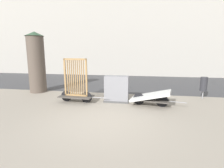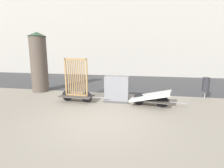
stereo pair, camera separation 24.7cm
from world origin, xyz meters
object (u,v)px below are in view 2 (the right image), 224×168
(bike_cart_with_bedframe, at_px, (77,88))
(bike_cart_with_mattress, at_px, (150,97))
(trash_bin, at_px, (206,85))
(advertising_column, at_px, (39,62))
(utility_cabinet, at_px, (117,90))

(bike_cart_with_bedframe, bearing_deg, bike_cart_with_mattress, 3.31)
(trash_bin, relative_size, advertising_column, 0.32)
(bike_cart_with_bedframe, relative_size, advertising_column, 0.66)
(bike_cart_with_bedframe, relative_size, utility_cabinet, 1.85)
(bike_cart_with_mattress, height_order, utility_cabinet, utility_cabinet)
(utility_cabinet, height_order, advertising_column, advertising_column)
(bike_cart_with_mattress, xyz_separation_m, trash_bin, (2.65, 1.66, 0.33))
(advertising_column, bearing_deg, bike_cart_with_mattress, -14.65)
(utility_cabinet, relative_size, trash_bin, 1.13)
(bike_cart_with_bedframe, height_order, advertising_column, advertising_column)
(bike_cart_with_mattress, bearing_deg, advertising_column, 176.60)
(trash_bin, bearing_deg, bike_cart_with_bedframe, -164.60)
(advertising_column, bearing_deg, trash_bin, -0.00)
(bike_cart_with_mattress, distance_m, trash_bin, 3.14)
(bike_cart_with_mattress, bearing_deg, utility_cabinet, 177.96)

